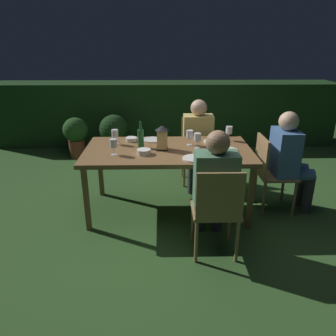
{
  "coord_description": "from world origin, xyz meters",
  "views": [
    {
      "loc": [
        -0.07,
        -3.38,
        1.87
      ],
      "look_at": [
        0.0,
        0.0,
        0.52
      ],
      "focal_mm": 34.94,
      "sensor_mm": 36.0,
      "label": 1
    }
  ],
  "objects_px": {
    "dining_table": "(168,154)",
    "plate_c": "(228,150)",
    "wine_glass_b": "(229,131)",
    "potted_plant_corner": "(114,131)",
    "chair_head_far": "(270,170)",
    "person_in_green": "(214,183)",
    "wine_glass_a": "(197,138)",
    "plate_d": "(152,140)",
    "chair_side_right_b": "(196,147)",
    "person_in_mustard": "(198,140)",
    "wine_glass_d": "(114,144)",
    "green_bottle_on_table": "(141,138)",
    "chair_side_left_b": "(217,208)",
    "bowl_bread": "(131,139)",
    "plate_a": "(213,142)",
    "wine_glass_e": "(190,135)",
    "potted_plant_by_hedge": "(76,134)",
    "lantern_centerpiece": "(162,136)",
    "bowl_olives": "(144,152)",
    "person_in_blue": "(289,157)",
    "plate_b": "(194,158)",
    "wine_glass_c": "(115,134)"
  },
  "relations": [
    {
      "from": "chair_side_left_b",
      "to": "bowl_bread",
      "type": "distance_m",
      "value": 1.46
    },
    {
      "from": "chair_head_far",
      "to": "wine_glass_a",
      "type": "height_order",
      "value": "wine_glass_a"
    },
    {
      "from": "wine_glass_d",
      "to": "bowl_bread",
      "type": "bearing_deg",
      "value": 73.86
    },
    {
      "from": "chair_head_far",
      "to": "chair_side_left_b",
      "type": "bearing_deg",
      "value": -130.53
    },
    {
      "from": "dining_table",
      "to": "plate_d",
      "type": "distance_m",
      "value": 0.38
    },
    {
      "from": "chair_head_far",
      "to": "wine_glass_d",
      "type": "xyz_separation_m",
      "value": [
        -1.71,
        -0.18,
        0.38
      ]
    },
    {
      "from": "wine_glass_c",
      "to": "wine_glass_a",
      "type": "bearing_deg",
      "value": -10.26
    },
    {
      "from": "person_in_green",
      "to": "green_bottle_on_table",
      "type": "height_order",
      "value": "person_in_green"
    },
    {
      "from": "potted_plant_by_hedge",
      "to": "chair_side_left_b",
      "type": "bearing_deg",
      "value": -55.27
    },
    {
      "from": "wine_glass_b",
      "to": "potted_plant_corner",
      "type": "distance_m",
      "value": 2.36
    },
    {
      "from": "dining_table",
      "to": "wine_glass_d",
      "type": "relative_size",
      "value": 10.7
    },
    {
      "from": "person_in_mustard",
      "to": "lantern_centerpiece",
      "type": "height_order",
      "value": "person_in_mustard"
    },
    {
      "from": "wine_glass_b",
      "to": "bowl_olives",
      "type": "height_order",
      "value": "wine_glass_b"
    },
    {
      "from": "lantern_centerpiece",
      "to": "plate_c",
      "type": "height_order",
      "value": "lantern_centerpiece"
    },
    {
      "from": "wine_glass_c",
      "to": "wine_glass_e",
      "type": "bearing_deg",
      "value": -3.25
    },
    {
      "from": "green_bottle_on_table",
      "to": "chair_head_far",
      "type": "bearing_deg",
      "value": -2.54
    },
    {
      "from": "dining_table",
      "to": "wine_glass_a",
      "type": "xyz_separation_m",
      "value": [
        0.32,
        0.02,
        0.17
      ]
    },
    {
      "from": "potted_plant_corner",
      "to": "plate_d",
      "type": "bearing_deg",
      "value": -67.4
    },
    {
      "from": "person_in_blue",
      "to": "wine_glass_e",
      "type": "distance_m",
      "value": 1.13
    },
    {
      "from": "person_in_mustard",
      "to": "green_bottle_on_table",
      "type": "xyz_separation_m",
      "value": [
        -0.7,
        -0.61,
        0.22
      ]
    },
    {
      "from": "chair_head_far",
      "to": "wine_glass_a",
      "type": "bearing_deg",
      "value": 178.55
    },
    {
      "from": "chair_side_right_b",
      "to": "person_in_mustard",
      "type": "bearing_deg",
      "value": -90.0
    },
    {
      "from": "chair_side_right_b",
      "to": "dining_table",
      "type": "bearing_deg",
      "value": -115.01
    },
    {
      "from": "plate_d",
      "to": "potted_plant_corner",
      "type": "distance_m",
      "value": 1.83
    },
    {
      "from": "dining_table",
      "to": "wine_glass_c",
      "type": "bearing_deg",
      "value": 162.56
    },
    {
      "from": "dining_table",
      "to": "plate_a",
      "type": "height_order",
      "value": "plate_a"
    },
    {
      "from": "plate_d",
      "to": "bowl_bread",
      "type": "bearing_deg",
      "value": -173.46
    },
    {
      "from": "person_in_green",
      "to": "wine_glass_a",
      "type": "height_order",
      "value": "person_in_green"
    },
    {
      "from": "potted_plant_by_hedge",
      "to": "potted_plant_corner",
      "type": "distance_m",
      "value": 0.63
    },
    {
      "from": "plate_b",
      "to": "chair_head_far",
      "type": "bearing_deg",
      "value": 19.88
    },
    {
      "from": "person_in_green",
      "to": "plate_b",
      "type": "relative_size",
      "value": 4.99
    },
    {
      "from": "chair_side_left_b",
      "to": "wine_glass_c",
      "type": "bearing_deg",
      "value": 133.38
    },
    {
      "from": "chair_head_far",
      "to": "person_in_green",
      "type": "relative_size",
      "value": 0.76
    },
    {
      "from": "wine_glass_c",
      "to": "plate_b",
      "type": "relative_size",
      "value": 0.73
    },
    {
      "from": "chair_side_left_b",
      "to": "bowl_bread",
      "type": "xyz_separation_m",
      "value": [
        -0.83,
        1.17,
        0.28
      ]
    },
    {
      "from": "chair_side_left_b",
      "to": "plate_c",
      "type": "distance_m",
      "value": 0.87
    },
    {
      "from": "wine_glass_a",
      "to": "bowl_olives",
      "type": "bearing_deg",
      "value": -161.74
    },
    {
      "from": "chair_head_far",
      "to": "plate_c",
      "type": "height_order",
      "value": "chair_head_far"
    },
    {
      "from": "bowl_olives",
      "to": "green_bottle_on_table",
      "type": "bearing_deg",
      "value": 100.59
    },
    {
      "from": "wine_glass_e",
      "to": "plate_c",
      "type": "relative_size",
      "value": 0.79
    },
    {
      "from": "green_bottle_on_table",
      "to": "wine_glass_b",
      "type": "height_order",
      "value": "green_bottle_on_table"
    },
    {
      "from": "wine_glass_a",
      "to": "plate_d",
      "type": "bearing_deg",
      "value": 148.71
    },
    {
      "from": "person_in_green",
      "to": "plate_b",
      "type": "bearing_deg",
      "value": 113.76
    },
    {
      "from": "dining_table",
      "to": "plate_c",
      "type": "relative_size",
      "value": 8.49
    },
    {
      "from": "wine_glass_b",
      "to": "plate_d",
      "type": "relative_size",
      "value": 0.75
    },
    {
      "from": "dining_table",
      "to": "bowl_bread",
      "type": "distance_m",
      "value": 0.52
    },
    {
      "from": "wine_glass_e",
      "to": "plate_a",
      "type": "xyz_separation_m",
      "value": [
        0.28,
        0.1,
        -0.11
      ]
    },
    {
      "from": "chair_head_far",
      "to": "lantern_centerpiece",
      "type": "bearing_deg",
      "value": -179.37
    },
    {
      "from": "lantern_centerpiece",
      "to": "wine_glass_c",
      "type": "distance_m",
      "value": 0.57
    },
    {
      "from": "wine_glass_b",
      "to": "potted_plant_corner",
      "type": "bearing_deg",
      "value": 133.39
    }
  ]
}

